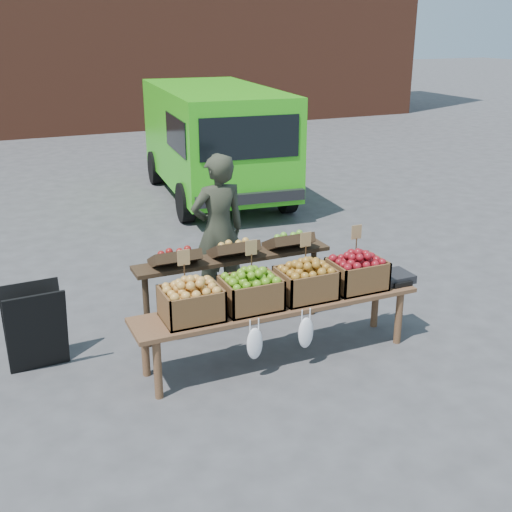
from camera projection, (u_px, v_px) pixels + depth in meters
name	position (u px, v px, depth m)	size (l,w,h in m)	color
ground	(213.00, 348.00, 6.19)	(80.00, 80.00, 0.00)	#454547
delivery_van	(215.00, 143.00, 11.19)	(1.96, 4.27, 1.91)	green
vendor	(218.00, 231.00, 6.91)	(0.61, 0.40, 1.68)	#2F3224
chalkboard_sign	(36.00, 328.00, 5.71)	(0.52, 0.29, 0.79)	black
back_table	(234.00, 282.00, 6.39)	(2.10, 0.44, 1.04)	#302215
display_bench	(278.00, 331.00, 5.90)	(2.70, 0.56, 0.57)	brown
crate_golden_apples	(191.00, 304.00, 5.44)	(0.50, 0.40, 0.28)	gold
crate_russet_pears	(251.00, 293.00, 5.65)	(0.50, 0.40, 0.28)	#417F0D
crate_red_apples	(306.00, 283.00, 5.86)	(0.50, 0.40, 0.28)	#AF752B
crate_green_apples	(357.00, 274.00, 6.07)	(0.50, 0.40, 0.28)	maroon
weighing_scale	(393.00, 277.00, 6.27)	(0.34, 0.30, 0.08)	black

